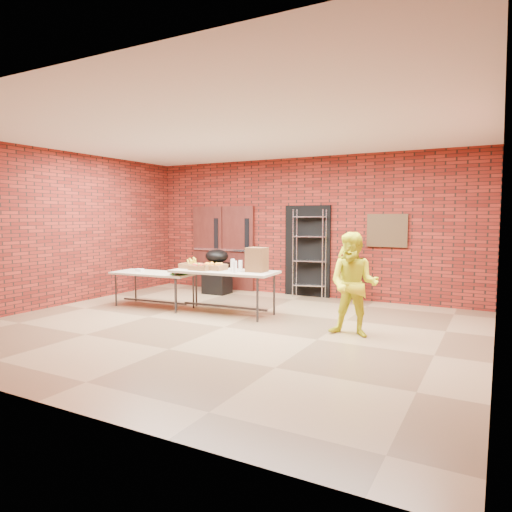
{
  "coord_description": "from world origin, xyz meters",
  "views": [
    {
      "loc": [
        4.02,
        -6.35,
        1.85
      ],
      "look_at": [
        -0.15,
        1.4,
        1.08
      ],
      "focal_mm": 32.0,
      "sensor_mm": 36.0,
      "label": 1
    }
  ],
  "objects_px": {
    "table_right": "(224,274)",
    "volunteer_man": "(354,284)",
    "coffee_dispenser": "(257,260)",
    "covered_grill": "(217,271)",
    "table_left": "(154,275)",
    "volunteer_woman": "(349,268)",
    "wire_rack": "(309,254)"
  },
  "relations": [
    {
      "from": "wire_rack",
      "to": "volunteer_woman",
      "type": "distance_m",
      "value": 1.06
    },
    {
      "from": "coffee_dispenser",
      "to": "volunteer_woman",
      "type": "distance_m",
      "value": 2.37
    },
    {
      "from": "wire_rack",
      "to": "table_left",
      "type": "xyz_separation_m",
      "value": [
        -2.37,
        -2.55,
        -0.35
      ]
    },
    {
      "from": "wire_rack",
      "to": "covered_grill",
      "type": "relative_size",
      "value": 1.88
    },
    {
      "from": "coffee_dispenser",
      "to": "covered_grill",
      "type": "relative_size",
      "value": 0.42
    },
    {
      "from": "wire_rack",
      "to": "table_left",
      "type": "bearing_deg",
      "value": -146.66
    },
    {
      "from": "wire_rack",
      "to": "table_right",
      "type": "bearing_deg",
      "value": -121.6
    },
    {
      "from": "coffee_dispenser",
      "to": "volunteer_man",
      "type": "relative_size",
      "value": 0.28
    },
    {
      "from": "table_left",
      "to": "covered_grill",
      "type": "distance_m",
      "value": 2.0
    },
    {
      "from": "table_right",
      "to": "volunteer_man",
      "type": "height_order",
      "value": "volunteer_man"
    },
    {
      "from": "table_right",
      "to": "volunteer_woman",
      "type": "xyz_separation_m",
      "value": [
        1.78,
        2.18,
        0.0
      ]
    },
    {
      "from": "covered_grill",
      "to": "wire_rack",
      "type": "bearing_deg",
      "value": 14.17
    },
    {
      "from": "table_left",
      "to": "volunteer_man",
      "type": "bearing_deg",
      "value": -7.91
    },
    {
      "from": "coffee_dispenser",
      "to": "wire_rack",
      "type": "bearing_deg",
      "value": 86.66
    },
    {
      "from": "table_right",
      "to": "covered_grill",
      "type": "height_order",
      "value": "covered_grill"
    },
    {
      "from": "wire_rack",
      "to": "coffee_dispenser",
      "type": "height_order",
      "value": "wire_rack"
    },
    {
      "from": "table_right",
      "to": "volunteer_man",
      "type": "bearing_deg",
      "value": -12.89
    },
    {
      "from": "coffee_dispenser",
      "to": "volunteer_man",
      "type": "distance_m",
      "value": 2.08
    },
    {
      "from": "covered_grill",
      "to": "volunteer_man",
      "type": "height_order",
      "value": "volunteer_man"
    },
    {
      "from": "volunteer_woman",
      "to": "volunteer_man",
      "type": "distance_m",
      "value": 2.76
    },
    {
      "from": "volunteer_man",
      "to": "covered_grill",
      "type": "bearing_deg",
      "value": 149.17
    },
    {
      "from": "table_right",
      "to": "volunteer_woman",
      "type": "height_order",
      "value": "volunteer_woman"
    },
    {
      "from": "table_left",
      "to": "covered_grill",
      "type": "relative_size",
      "value": 1.67
    },
    {
      "from": "table_left",
      "to": "volunteer_woman",
      "type": "height_order",
      "value": "volunteer_woman"
    },
    {
      "from": "volunteer_woman",
      "to": "volunteer_man",
      "type": "height_order",
      "value": "volunteer_man"
    },
    {
      "from": "table_left",
      "to": "covered_grill",
      "type": "bearing_deg",
      "value": 79.22
    },
    {
      "from": "table_right",
      "to": "covered_grill",
      "type": "distance_m",
      "value": 2.29
    },
    {
      "from": "coffee_dispenser",
      "to": "table_left",
      "type": "bearing_deg",
      "value": -173.13
    },
    {
      "from": "table_left",
      "to": "table_right",
      "type": "distance_m",
      "value": 1.61
    },
    {
      "from": "wire_rack",
      "to": "table_left",
      "type": "distance_m",
      "value": 3.5
    },
    {
      "from": "volunteer_woman",
      "to": "table_left",
      "type": "bearing_deg",
      "value": 46.07
    },
    {
      "from": "coffee_dispenser",
      "to": "volunteer_woman",
      "type": "height_order",
      "value": "volunteer_woman"
    }
  ]
}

